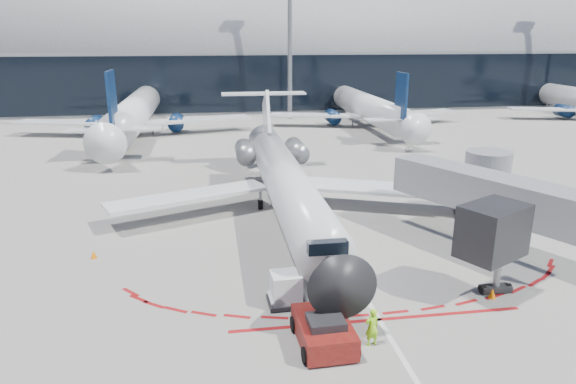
{
  "coord_description": "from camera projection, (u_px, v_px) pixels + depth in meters",
  "views": [
    {
      "loc": [
        -7.35,
        -31.69,
        12.71
      ],
      "look_at": [
        -2.38,
        1.11,
        2.5
      ],
      "focal_mm": 32.0,
      "sensor_mm": 36.0,
      "label": 1
    }
  ],
  "objects": [
    {
      "name": "safety_cone_right",
      "position": [
        492.0,
        293.0,
        25.74
      ],
      "size": [
        0.38,
        0.38,
        0.52
      ],
      "primitive_type": "cone",
      "color": "orange",
      "rests_on": "ground"
    },
    {
      "name": "light_mast_centre",
      "position": [
        290.0,
        36.0,
        77.13
      ],
      "size": [
        0.7,
        0.7,
        25.0
      ],
      "primitive_type": "cylinder",
      "color": "gray",
      "rests_on": "ground"
    },
    {
      "name": "ground",
      "position": [
        325.0,
        230.0,
        34.73
      ],
      "size": [
        260.0,
        260.0,
        0.0
      ],
      "primitive_type": "plane",
      "color": "gray",
      "rests_on": "ground"
    },
    {
      "name": "apron_centerline",
      "position": [
        319.0,
        220.0,
        36.62
      ],
      "size": [
        0.25,
        40.0,
        0.01
      ],
      "primitive_type": "cube",
      "color": "silver",
      "rests_on": "ground"
    },
    {
      "name": "terminal_building",
      "position": [
        249.0,
        58.0,
        93.62
      ],
      "size": [
        150.0,
        24.15,
        24.0
      ],
      "color": "gray",
      "rests_on": "ground"
    },
    {
      "name": "uld_container",
      "position": [
        286.0,
        289.0,
        24.97
      ],
      "size": [
        1.84,
        1.58,
        1.67
      ],
      "rotation": [
        0.0,
        0.0,
        0.04
      ],
      "color": "black",
      "rests_on": "ground"
    },
    {
      "name": "pushback_tug",
      "position": [
        324.0,
        331.0,
        21.84
      ],
      "size": [
        2.47,
        5.56,
        1.43
      ],
      "rotation": [
        0.0,
        0.0,
        0.04
      ],
      "color": "#5C0D0E",
      "rests_on": "ground"
    },
    {
      "name": "ramp_worker",
      "position": [
        372.0,
        327.0,
        21.69
      ],
      "size": [
        0.71,
        0.54,
        1.73
      ],
      "primitive_type": "imported",
      "rotation": [
        0.0,
        0.0,
        3.37
      ],
      "color": "#A0FF1A",
      "rests_on": "ground"
    },
    {
      "name": "bg_airliner_2",
      "position": [
        366.0,
        88.0,
        73.69
      ],
      "size": [
        32.73,
        34.65,
        10.59
      ],
      "primitive_type": null,
      "color": "silver",
      "rests_on": "ground"
    },
    {
      "name": "regional_jet",
      "position": [
        285.0,
        180.0,
        37.1
      ],
      "size": [
        25.71,
        31.7,
        7.94
      ],
      "color": "silver",
      "rests_on": "ground"
    },
    {
      "name": "bg_airliner_1",
      "position": [
        133.0,
        90.0,
        66.7
      ],
      "size": [
        35.74,
        37.84,
        11.56
      ],
      "primitive_type": null,
      "color": "silver",
      "rests_on": "ground"
    },
    {
      "name": "apron_stop_bar",
      "position": [
        379.0,
        320.0,
        23.86
      ],
      "size": [
        14.0,
        0.25,
        0.01
      ],
      "primitive_type": "cube",
      "color": "maroon",
      "rests_on": "ground"
    },
    {
      "name": "jet_bridge",
      "position": [
        488.0,
        195.0,
        32.4
      ],
      "size": [
        10.03,
        15.2,
        4.9
      ],
      "color": "gray",
      "rests_on": "ground"
    },
    {
      "name": "safety_cone_left",
      "position": [
        94.0,
        254.0,
        30.35
      ],
      "size": [
        0.37,
        0.37,
        0.51
      ],
      "primitive_type": "cone",
      "color": "orange",
      "rests_on": "ground"
    }
  ]
}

